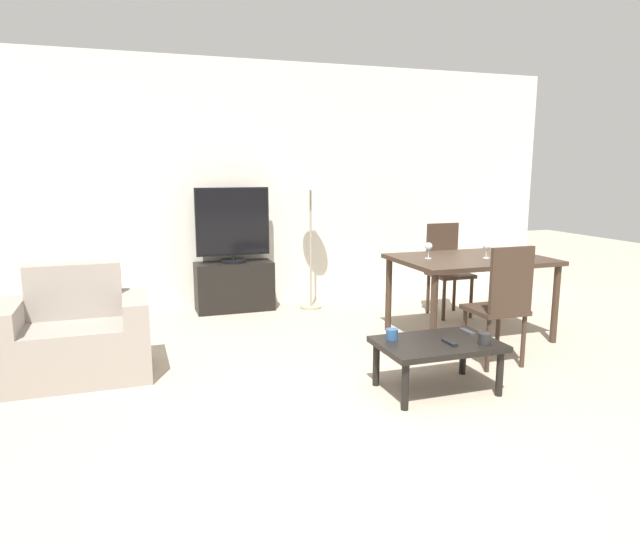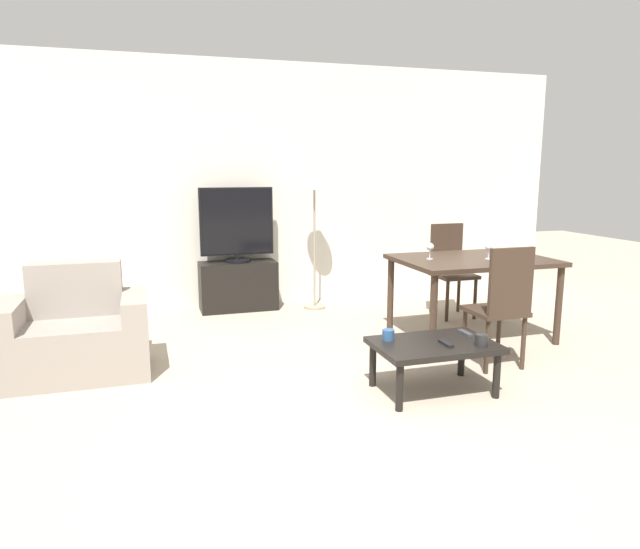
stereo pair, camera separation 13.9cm
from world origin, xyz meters
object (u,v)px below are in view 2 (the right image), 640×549
at_px(dining_chair_near, 502,302).
at_px(remote_primary, 446,343).
at_px(dining_chair_far, 450,266).
at_px(cup_white_near, 482,340).
at_px(coffee_table, 434,349).
at_px(remote_secondary, 465,333).
at_px(tv_stand, 238,286).
at_px(wine_glass_left, 430,248).
at_px(floor_lamp, 314,186).
at_px(wine_glass_center, 489,248).
at_px(cup_colored_far, 388,335).
at_px(armchair, 76,336).
at_px(dining_table, 473,267).
at_px(tv, 237,225).

height_order(dining_chair_near, remote_primary, dining_chair_near).
relative_size(dining_chair_far, cup_white_near, 11.14).
xyz_separation_m(coffee_table, cup_white_near, (0.27, -0.17, 0.09)).
distance_m(coffee_table, remote_secondary, 0.33).
height_order(tv_stand, wine_glass_left, wine_glass_left).
relative_size(dining_chair_near, floor_lamp, 0.60).
distance_m(coffee_table, dining_chair_near, 0.81).
distance_m(floor_lamp, wine_glass_center, 2.03).
relative_size(remote_primary, cup_white_near, 1.73).
bearing_deg(coffee_table, dining_chair_near, 21.00).
height_order(remote_primary, cup_colored_far, cup_colored_far).
xyz_separation_m(tv_stand, cup_colored_far, (0.64, -2.61, 0.13)).
bearing_deg(remote_secondary, tv_stand, 114.76).
height_order(coffee_table, dining_chair_far, dining_chair_far).
xyz_separation_m(dining_chair_far, remote_secondary, (-0.89, -1.77, -0.16)).
bearing_deg(remote_primary, dining_chair_far, 59.47).
bearing_deg(armchair, remote_secondary, -20.43).
xyz_separation_m(coffee_table, dining_table, (0.96, 1.08, 0.35)).
relative_size(floor_lamp, remote_secondary, 10.67).
bearing_deg(dining_chair_near, dining_table, 73.50).
height_order(armchair, floor_lamp, floor_lamp).
height_order(dining_table, dining_chair_far, dining_chair_far).
bearing_deg(armchair, coffee_table, -24.91).
bearing_deg(armchair, tv, 47.65).
relative_size(dining_chair_near, wine_glass_center, 6.63).
bearing_deg(remote_secondary, dining_table, 56.07).
xyz_separation_m(remote_secondary, cup_colored_far, (-0.59, 0.04, 0.03)).
relative_size(coffee_table, remote_primary, 5.55).
xyz_separation_m(remote_primary, wine_glass_center, (1.01, 1.06, 0.48)).
height_order(remote_primary, wine_glass_left, wine_glass_left).
distance_m(tv_stand, cup_colored_far, 2.69).
xyz_separation_m(coffee_table, cup_colored_far, (-0.28, 0.15, 0.08)).
bearing_deg(dining_table, dining_chair_far, 73.50).
height_order(coffee_table, dining_chair_near, dining_chair_near).
relative_size(armchair, dining_chair_near, 1.08).
height_order(armchair, remote_primary, armchair).
bearing_deg(cup_colored_far, dining_table, 36.78).
bearing_deg(remote_secondary, floor_lamp, 99.16).
height_order(dining_table, floor_lamp, floor_lamp).
height_order(cup_colored_far, wine_glass_center, wine_glass_center).
xyz_separation_m(floor_lamp, cup_colored_far, (-0.19, -2.43, -0.96)).
relative_size(dining_table, cup_white_near, 15.55).
relative_size(coffee_table, dining_table, 0.62).
relative_size(armchair, remote_primary, 6.97).
bearing_deg(floor_lamp, wine_glass_center, -54.36).
relative_size(dining_chair_near, cup_white_near, 11.14).
bearing_deg(armchair, floor_lamp, 32.20).
bearing_deg(cup_colored_far, wine_glass_left, 49.81).
height_order(armchair, dining_chair_near, dining_chair_near).
bearing_deg(dining_table, coffee_table, -131.77).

